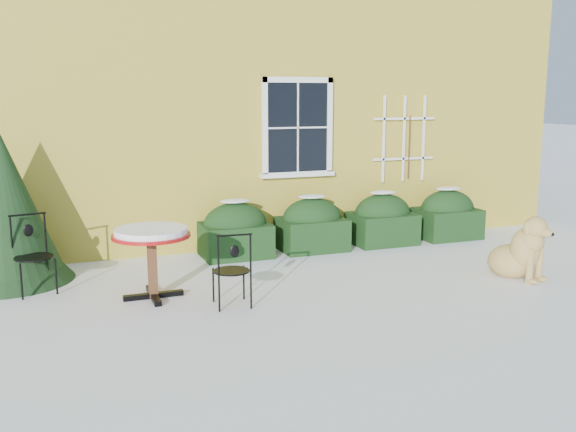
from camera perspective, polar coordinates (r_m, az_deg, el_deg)
name	(u,v)px	position (r m, az deg, el deg)	size (l,w,h in m)	color
ground	(317,302)	(7.94, 2.56, -7.65)	(80.00, 80.00, 0.00)	white
house	(190,61)	(14.26, -8.73, 13.43)	(12.40, 8.40, 6.40)	gold
hedge_row	(348,223)	(10.75, 5.35, -0.61)	(4.95, 0.80, 0.91)	black
evergreen_shrub	(4,220)	(9.41, -23.95, -0.32)	(1.75, 1.75, 2.12)	black
bistro_table	(151,240)	(8.07, -12.06, -2.11)	(0.96, 0.96, 0.89)	black
patio_chair_near	(232,269)	(7.68, -4.98, -4.74)	(0.44, 0.44, 0.92)	black
patio_chair_far	(33,254)	(8.82, -21.73, -3.16)	(0.54, 0.53, 1.00)	black
dog	(521,252)	(9.39, 19.98, -3.04)	(0.74, 1.04, 0.93)	tan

